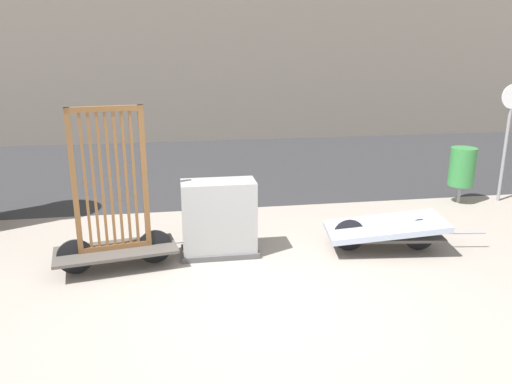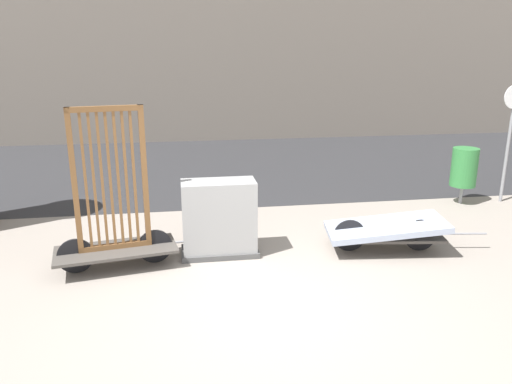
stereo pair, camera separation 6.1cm
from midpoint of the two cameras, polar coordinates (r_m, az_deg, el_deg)
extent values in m
plane|color=gray|center=(5.98, 1.91, -12.84)|extent=(60.00, 60.00, 0.00)
cube|color=#2D2D30|center=(12.82, -4.47, 3.06)|extent=(56.00, 7.19, 0.01)
cube|color=#4C4742|center=(7.07, -15.95, -6.41)|extent=(1.71, 0.96, 0.04)
cylinder|color=black|center=(7.12, -11.72, -6.13)|extent=(0.48, 0.12, 0.48)
cylinder|color=black|center=(7.08, -20.18, -6.95)|extent=(0.48, 0.12, 0.48)
cylinder|color=gray|center=(7.21, -6.74, -5.44)|extent=(0.69, 0.15, 0.03)
cube|color=brown|center=(7.05, -15.98, -5.99)|extent=(0.96, 0.23, 0.07)
cube|color=brown|center=(6.60, -17.23, 9.07)|extent=(0.96, 0.23, 0.07)
cube|color=brown|center=(6.77, -20.32, 0.94)|extent=(0.08, 0.08, 1.92)
cube|color=brown|center=(6.80, -12.86, 1.62)|extent=(0.08, 0.08, 1.92)
cube|color=brown|center=(6.77, -19.17, 1.05)|extent=(0.04, 0.05, 1.85)
cube|color=brown|center=(6.77, -18.30, 1.13)|extent=(0.04, 0.05, 1.85)
cube|color=brown|center=(6.77, -17.44, 1.21)|extent=(0.04, 0.05, 1.85)
cube|color=brown|center=(6.77, -16.58, 1.29)|extent=(0.04, 0.05, 1.85)
cube|color=brown|center=(6.77, -15.72, 1.37)|extent=(0.04, 0.05, 1.85)
cube|color=brown|center=(6.78, -14.86, 1.44)|extent=(0.04, 0.05, 1.85)
cube|color=brown|center=(6.79, -14.01, 1.52)|extent=(0.04, 0.05, 1.85)
cube|color=#4C4742|center=(7.62, 14.26, -4.63)|extent=(1.69, 0.92, 0.04)
cylinder|color=black|center=(7.78, 17.97, -4.65)|extent=(0.48, 0.10, 0.48)
cylinder|color=black|center=(7.51, 10.38, -4.87)|extent=(0.48, 0.10, 0.48)
cylinder|color=gray|center=(8.00, 22.27, -4.36)|extent=(0.70, 0.13, 0.03)
cube|color=#9EA8BC|center=(7.58, 14.32, -3.85)|extent=(1.81, 1.08, 0.27)
cube|color=#4C4C4C|center=(7.34, -4.41, -6.80)|extent=(1.11, 0.54, 0.08)
cube|color=gray|center=(7.16, -4.50, -3.03)|extent=(1.05, 0.48, 1.10)
cylinder|color=gray|center=(10.41, 22.03, -0.21)|extent=(0.06, 0.06, 0.35)
cylinder|color=#337F3D|center=(10.28, 22.34, 2.69)|extent=(0.48, 0.48, 0.73)
cylinder|color=gray|center=(10.67, 26.51, 5.06)|extent=(0.06, 0.06, 2.31)
camera|label=1|loc=(0.03, -90.25, -0.07)|focal=35.00mm
camera|label=2|loc=(0.03, 89.75, 0.07)|focal=35.00mm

